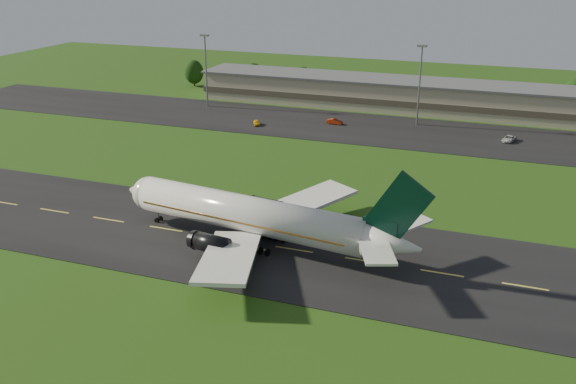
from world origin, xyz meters
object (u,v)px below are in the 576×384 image
(light_mast_west, at_px, (206,62))
(terminal, at_px, (432,97))
(service_vehicle_b, at_px, (335,121))
(airliner, at_px, (253,216))
(service_vehicle_c, at_px, (509,139))
(light_mast_centre, at_px, (420,76))
(service_vehicle_a, at_px, (257,123))

(light_mast_west, bearing_deg, terminal, 14.76)
(light_mast_west, relative_size, service_vehicle_b, 4.90)
(airliner, xyz_separation_m, service_vehicle_b, (-8.52, 73.33, -3.88))
(airliner, distance_m, light_mast_west, 93.99)
(airliner, relative_size, service_vehicle_c, 10.63)
(terminal, bearing_deg, service_vehicle_b, -133.05)
(airliner, distance_m, service_vehicle_b, 73.93)
(airliner, height_order, service_vehicle_b, airliner)
(airliner, xyz_separation_m, light_mast_centre, (11.52, 80.11, 8.08))
(terminal, height_order, light_mast_centre, light_mast_centre)
(service_vehicle_b, height_order, service_vehicle_c, service_vehicle_b)
(light_mast_centre, bearing_deg, terminal, 85.05)
(service_vehicle_b, distance_m, service_vehicle_c, 43.04)
(light_mast_west, distance_m, service_vehicle_c, 84.22)
(light_mast_west, relative_size, service_vehicle_c, 4.23)
(terminal, bearing_deg, airliner, -97.64)
(service_vehicle_b, bearing_deg, service_vehicle_a, 117.46)
(light_mast_west, height_order, service_vehicle_a, light_mast_west)
(light_mast_west, xyz_separation_m, service_vehicle_c, (82.98, -8.01, -11.97))
(light_mast_centre, bearing_deg, light_mast_west, 180.00)
(light_mast_west, xyz_separation_m, light_mast_centre, (60.00, 0.00, 0.00))
(airliner, relative_size, light_mast_west, 2.51)
(airliner, bearing_deg, light_mast_west, 128.71)
(terminal, bearing_deg, light_mast_west, -165.24)
(light_mast_centre, distance_m, service_vehicle_a, 42.94)
(light_mast_west, bearing_deg, service_vehicle_b, -9.63)
(service_vehicle_a, bearing_deg, airliner, -95.67)
(airliner, xyz_separation_m, service_vehicle_a, (-27.02, 65.47, -3.93))
(terminal, relative_size, service_vehicle_c, 30.12)
(terminal, height_order, service_vehicle_c, terminal)
(light_mast_west, height_order, light_mast_centre, same)
(light_mast_centre, height_order, service_vehicle_c, light_mast_centre)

